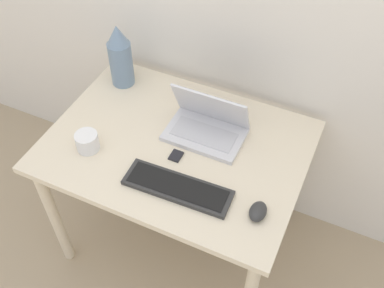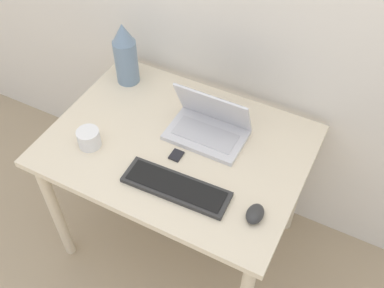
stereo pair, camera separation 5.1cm
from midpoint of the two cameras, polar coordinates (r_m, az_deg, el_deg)
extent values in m
cube|color=beige|center=(1.84, -2.78, -0.30)|extent=(1.05, 0.77, 0.03)
cylinder|color=beige|center=(2.18, -17.71, -8.80)|extent=(0.05, 0.05, 0.71)
cylinder|color=beige|center=(2.48, -8.75, 2.50)|extent=(0.05, 0.05, 0.71)
cylinder|color=beige|center=(2.24, 12.27, -4.71)|extent=(0.05, 0.05, 0.71)
cube|color=silver|center=(1.86, 0.87, 1.25)|extent=(0.32, 0.21, 0.02)
cube|color=#B7B7BC|center=(1.84, 0.74, 1.28)|extent=(0.26, 0.11, 0.00)
cube|color=silver|center=(1.82, 1.66, 4.69)|extent=(0.32, 0.09, 0.19)
cube|color=black|center=(1.82, 1.79, 4.99)|extent=(0.28, 0.07, 0.16)
cube|color=#2D2D2D|center=(1.68, -2.70, -5.57)|extent=(0.42, 0.14, 0.02)
cube|color=black|center=(1.67, -2.71, -5.36)|extent=(0.38, 0.11, 0.00)
ellipsoid|color=#2D2D2D|center=(1.62, 7.48, -8.51)|extent=(0.06, 0.09, 0.04)
cylinder|color=slate|center=(2.08, -9.68, 10.02)|extent=(0.10, 0.10, 0.21)
cone|color=slate|center=(1.99, -10.23, 13.46)|extent=(0.10, 0.10, 0.09)
cube|color=black|center=(1.78, -2.86, -1.52)|extent=(0.04, 0.06, 0.01)
cylinder|color=white|center=(1.84, -13.93, 0.28)|extent=(0.09, 0.09, 0.08)
camera|label=1|loc=(0.03, -90.86, -0.94)|focal=42.00mm
camera|label=2|loc=(0.03, 89.14, 0.94)|focal=42.00mm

